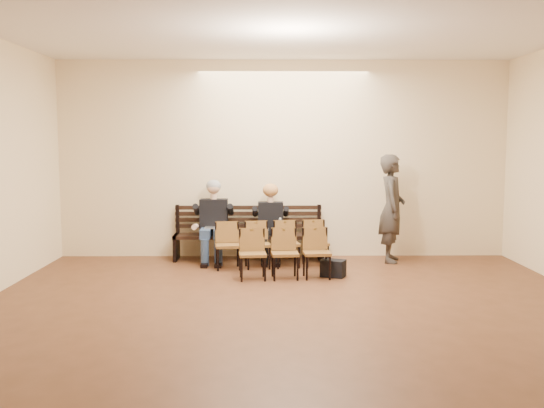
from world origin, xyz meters
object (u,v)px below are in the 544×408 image
Objects in this scene: bag at (333,268)px; chair_row_front at (272,244)px; seated_man at (213,221)px; bench at (248,247)px; seated_woman at (271,225)px; water_bottle at (280,231)px; chair_row_back at (285,254)px; laptop at (215,229)px; passerby at (392,200)px.

bag is 0.19× the size of chair_row_front.
seated_man is 4.00× the size of bag.
chair_row_front is (1.01, -0.53, -0.33)m from seated_man.
bag is 1.19m from chair_row_front.
seated_woman reaches higher than bench.
water_bottle is 0.15× the size of chair_row_back.
water_bottle is at bearing -33.02° from bench.
chair_row_front is (0.97, -0.40, -0.20)m from laptop.
seated_man is at bearing 168.18° from water_bottle.
seated_woman reaches higher than chair_row_back.
laptop is 1.11m from water_bottle.
laptop is at bearing -156.01° from bench.
chair_row_front is (-2.06, -0.46, -0.68)m from passerby.
seated_woman is 3.53× the size of bag.
passerby is at bearing -1.29° from seated_man.
bench is at bearing 146.98° from water_bottle.
chair_row_front is (-0.14, -0.29, -0.17)m from water_bottle.
seated_woman is at bearing 123.95° from water_bottle.
laptop is at bearing 128.40° from chair_row_back.
bag is at bearing -52.14° from seated_woman.
water_bottle is (1.11, -0.12, -0.03)m from laptop.
bag is (0.95, -1.23, -0.50)m from seated_woman.
bench is 0.78m from seated_man.
seated_man is 1.19m from water_bottle.
seated_man is 0.99m from seated_woman.
bag is 0.80m from chair_row_back.
chair_row_front reaches higher than water_bottle.
laptop is (0.04, -0.13, -0.13)m from seated_man.
water_bottle is (0.16, -0.24, -0.07)m from seated_woman.
chair_row_front reaches higher than laptop.
bag is at bearing -45.33° from chair_row_front.
bench is 1.91m from bag.
seated_man is 6.79× the size of water_bottle.
seated_woman is 0.91× the size of chair_row_back.
seated_woman is 1.39m from chair_row_back.
bench is 0.70m from laptop.
laptop is 1.01× the size of bag.
bench is 0.58m from seated_woman.
chair_row_back is at bearing -86.23° from chair_row_front.
chair_row_back is at bearing 135.50° from passerby.
seated_woman is 0.58m from chair_row_front.
seated_man is at bearing 112.97° from laptop.
bench is 12.45× the size of water_bottle.
passerby is at bearing -1.90° from seated_woman.
bench is at bearing 114.16° from chair_row_front.
chair_row_back is at bearing -87.86° from water_bottle.
chair_row_front is at bearing -115.58° from water_bottle.
passerby reaches higher than chair_row_front.
chair_row_front reaches higher than bench.
water_bottle is 1.99m from passerby.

